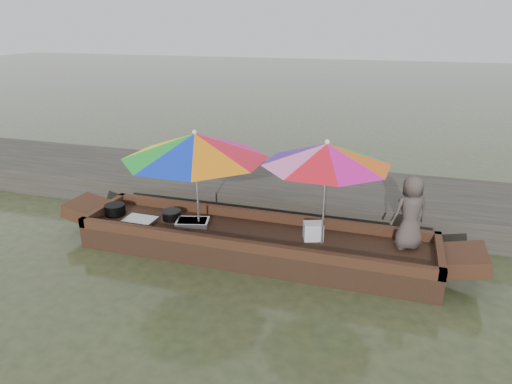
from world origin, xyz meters
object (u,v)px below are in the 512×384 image
(umbrella_bow, at_px, (197,180))
(umbrella_stern, at_px, (324,194))
(supply_bag, at_px, (313,231))
(boat_hull, at_px, (254,244))
(tray_scallop, at_px, (140,220))
(tray_crayfish, at_px, (193,223))
(vendor, at_px, (410,212))
(charcoal_grill, at_px, (172,215))
(cooking_pot, at_px, (115,210))

(umbrella_bow, xyz_separation_m, umbrella_stern, (1.95, 0.00, 0.00))
(supply_bag, xyz_separation_m, umbrella_bow, (-1.80, -0.10, 0.65))
(boat_hull, distance_m, tray_scallop, 1.91)
(tray_crayfish, height_order, vendor, vendor)
(tray_scallop, height_order, charcoal_grill, charcoal_grill)
(tray_scallop, bearing_deg, vendor, 5.19)
(boat_hull, distance_m, supply_bag, 0.94)
(tray_crayfish, relative_size, umbrella_bow, 0.23)
(cooking_pot, xyz_separation_m, vendor, (4.66, 0.23, 0.45))
(vendor, bearing_deg, charcoal_grill, -28.65)
(tray_crayfish, bearing_deg, supply_bag, 2.77)
(boat_hull, xyz_separation_m, cooking_pot, (-2.45, 0.02, 0.26))
(charcoal_grill, bearing_deg, vendor, 1.89)
(cooking_pot, relative_size, tray_crayfish, 0.67)
(umbrella_stern, bearing_deg, charcoal_grill, 177.06)
(tray_scallop, xyz_separation_m, supply_bag, (2.78, 0.22, 0.10))
(tray_crayfish, distance_m, vendor, 3.29)
(boat_hull, relative_size, cooking_pot, 15.91)
(boat_hull, height_order, cooking_pot, cooking_pot)
(tray_scallop, distance_m, charcoal_grill, 0.51)
(charcoal_grill, distance_m, vendor, 3.70)
(cooking_pot, distance_m, vendor, 4.69)
(tray_scallop, relative_size, umbrella_stern, 0.28)
(supply_bag, distance_m, vendor, 1.40)
(supply_bag, bearing_deg, umbrella_stern, -33.80)
(cooking_pot, xyz_separation_m, tray_crayfish, (1.42, -0.01, -0.04))
(charcoal_grill, relative_size, umbrella_bow, 0.13)
(cooking_pot, bearing_deg, supply_bag, 1.37)
(vendor, bearing_deg, tray_crayfish, -26.29)
(tray_crayfish, relative_size, supply_bag, 1.81)
(tray_crayfish, height_order, tray_scallop, tray_crayfish)
(charcoal_grill, distance_m, umbrella_stern, 2.59)
(boat_hull, bearing_deg, cooking_pot, 179.50)
(tray_scallop, bearing_deg, supply_bag, 4.62)
(tray_scallop, bearing_deg, cooking_pot, 165.32)
(cooking_pot, xyz_separation_m, charcoal_grill, (0.99, 0.11, -0.02))
(boat_hull, distance_m, umbrella_stern, 1.41)
(cooking_pot, bearing_deg, vendor, 2.80)
(cooking_pot, xyz_separation_m, umbrella_bow, (1.53, -0.02, 0.69))
(cooking_pot, bearing_deg, tray_crayfish, -0.53)
(cooking_pot, bearing_deg, umbrella_bow, -0.80)
(tray_crayfish, xyz_separation_m, vendor, (3.24, 0.24, 0.50))
(umbrella_stern, bearing_deg, cooking_pot, 179.65)
(tray_scallop, relative_size, umbrella_bow, 0.23)
(cooking_pot, distance_m, tray_scallop, 0.57)
(vendor, relative_size, umbrella_bow, 0.49)
(tray_scallop, bearing_deg, charcoal_grill, 29.90)
(cooking_pot, height_order, umbrella_stern, umbrella_stern)
(umbrella_stern, bearing_deg, umbrella_bow, 180.00)
(boat_hull, height_order, tray_crayfish, tray_crayfish)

